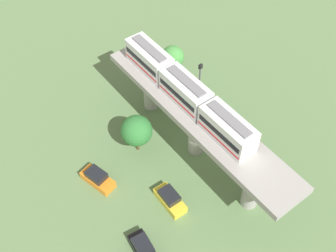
{
  "coord_description": "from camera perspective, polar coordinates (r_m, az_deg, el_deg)",
  "views": [
    {
      "loc": [
        -21.88,
        -22.98,
        42.26
      ],
      "look_at": [
        -2.5,
        2.37,
        4.15
      ],
      "focal_mm": 45.15,
      "sensor_mm": 36.0,
      "label": 1
    }
  ],
  "objects": [
    {
      "name": "ground_plane",
      "position": [
        52.85,
        3.72,
        -3.19
      ],
      "size": [
        120.0,
        120.0,
        0.0
      ],
      "primitive_type": "plane",
      "color": "#5B7A4C"
    },
    {
      "name": "viaduct",
      "position": [
        48.72,
        4.03,
        0.53
      ],
      "size": [
        5.2,
        28.85,
        6.91
      ],
      "color": "#999691",
      "rests_on": "ground"
    },
    {
      "name": "train",
      "position": [
        47.59,
        2.4,
        4.73
      ],
      "size": [
        2.64,
        20.5,
        3.24
      ],
      "color": "silver",
      "rests_on": "viaduct"
    },
    {
      "name": "parked_car_orange",
      "position": [
        50.09,
        -9.5,
        -7.0
      ],
      "size": [
        2.77,
        4.51,
        1.76
      ],
      "rotation": [
        0.0,
        0.0,
        0.25
      ],
      "color": "orange",
      "rests_on": "ground"
    },
    {
      "name": "parked_car_yellow",
      "position": [
        47.98,
        0.26,
        -9.85
      ],
      "size": [
        1.93,
        4.25,
        1.76
      ],
      "rotation": [
        0.0,
        0.0,
        -0.03
      ],
      "color": "yellow",
      "rests_on": "ground"
    },
    {
      "name": "parked_car_black",
      "position": [
        45.41,
        -3.31,
        -16.23
      ],
      "size": [
        2.32,
        4.39,
        1.76
      ],
      "rotation": [
        0.0,
        0.0,
        -0.13
      ],
      "color": "black",
      "rests_on": "ground"
    },
    {
      "name": "tree_near_viaduct",
      "position": [
        59.27,
        0.63,
        9.3
      ],
      "size": [
        3.2,
        3.2,
        5.19
      ],
      "color": "brown",
      "rests_on": "ground"
    },
    {
      "name": "tree_mid_lot",
      "position": [
        50.15,
        -4.28,
        -0.65
      ],
      "size": [
        3.83,
        3.83,
        5.48
      ],
      "color": "brown",
      "rests_on": "ground"
    },
    {
      "name": "signal_post",
      "position": [
        52.23,
        4.16,
        4.81
      ],
      "size": [
        0.44,
        0.28,
        9.51
      ],
      "color": "#4C4C51",
      "rests_on": "ground"
    }
  ]
}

